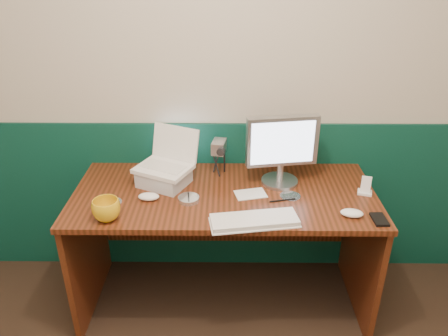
{
  "coord_description": "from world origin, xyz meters",
  "views": [
    {
      "loc": [
        0.18,
        -0.62,
        1.91
      ],
      "look_at": [
        0.16,
        1.23,
        0.97
      ],
      "focal_mm": 35.0,
      "sensor_mm": 36.0,
      "label": 1
    }
  ],
  "objects_px": {
    "laptop": "(162,151)",
    "monitor": "(281,151)",
    "mug": "(106,210)",
    "camcorder": "(219,157)",
    "desk": "(224,249)",
    "keyboard": "(254,221)"
  },
  "relations": [
    {
      "from": "laptop",
      "to": "monitor",
      "type": "height_order",
      "value": "monitor"
    },
    {
      "from": "mug",
      "to": "camcorder",
      "type": "relative_size",
      "value": 0.64
    },
    {
      "from": "monitor",
      "to": "desk",
      "type": "bearing_deg",
      "value": -169.03
    },
    {
      "from": "monitor",
      "to": "keyboard",
      "type": "distance_m",
      "value": 0.47
    },
    {
      "from": "desk",
      "to": "keyboard",
      "type": "bearing_deg",
      "value": -63.57
    },
    {
      "from": "desk",
      "to": "laptop",
      "type": "relative_size",
      "value": 5.71
    },
    {
      "from": "monitor",
      "to": "camcorder",
      "type": "xyz_separation_m",
      "value": [
        -0.33,
        0.11,
        -0.09
      ]
    },
    {
      "from": "keyboard",
      "to": "camcorder",
      "type": "height_order",
      "value": "camcorder"
    },
    {
      "from": "mug",
      "to": "keyboard",
      "type": "bearing_deg",
      "value": -2.23
    },
    {
      "from": "monitor",
      "to": "mug",
      "type": "relative_size",
      "value": 2.86
    },
    {
      "from": "keyboard",
      "to": "mug",
      "type": "height_order",
      "value": "mug"
    },
    {
      "from": "mug",
      "to": "camcorder",
      "type": "xyz_separation_m",
      "value": [
        0.52,
        0.48,
        0.05
      ]
    },
    {
      "from": "laptop",
      "to": "keyboard",
      "type": "height_order",
      "value": "laptop"
    },
    {
      "from": "keyboard",
      "to": "mug",
      "type": "distance_m",
      "value": 0.7
    },
    {
      "from": "laptop",
      "to": "camcorder",
      "type": "distance_m",
      "value": 0.34
    },
    {
      "from": "laptop",
      "to": "keyboard",
      "type": "xyz_separation_m",
      "value": [
        0.47,
        -0.38,
        -0.19
      ]
    },
    {
      "from": "mug",
      "to": "camcorder",
      "type": "bearing_deg",
      "value": 42.43
    },
    {
      "from": "monitor",
      "to": "mug",
      "type": "xyz_separation_m",
      "value": [
        -0.86,
        -0.37,
        -0.14
      ]
    },
    {
      "from": "monitor",
      "to": "mug",
      "type": "bearing_deg",
      "value": -165.65
    },
    {
      "from": "keyboard",
      "to": "camcorder",
      "type": "xyz_separation_m",
      "value": [
        -0.17,
        0.51,
        0.09
      ]
    },
    {
      "from": "monitor",
      "to": "mug",
      "type": "distance_m",
      "value": 0.95
    },
    {
      "from": "camcorder",
      "to": "mug",
      "type": "bearing_deg",
      "value": -127.4
    }
  ]
}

